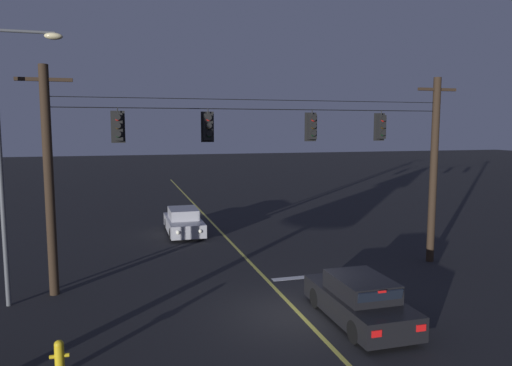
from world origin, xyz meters
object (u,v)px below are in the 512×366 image
street_lamp_corner (9,144)px  fire_hydrant (59,356)px  traffic_light_leftmost (118,127)px  traffic_light_centre (312,127)px  car_waiting_near_lane (359,300)px  traffic_light_right_inner (381,127)px  traffic_light_left_inner (208,127)px  car_oncoming_lead (184,222)px

street_lamp_corner → fire_hydrant: size_ratio=10.57×
traffic_light_leftmost → traffic_light_centre: 7.27m
traffic_light_centre → car_waiting_near_lane: 7.19m
traffic_light_right_inner → car_waiting_near_lane: size_ratio=0.28×
car_waiting_near_lane → fire_hydrant: (-8.26, -0.86, -0.21)m
traffic_light_leftmost → traffic_light_right_inner: same height
street_lamp_corner → fire_hydrant: bearing=-70.1°
traffic_light_left_inner → street_lamp_corner: (-6.50, -0.71, -0.55)m
traffic_light_centre → traffic_light_right_inner: bearing=0.0°
traffic_light_centre → traffic_light_right_inner: 3.03m
car_oncoming_lead → traffic_light_leftmost: bearing=-111.3°
traffic_light_centre → car_oncoming_lead: bearing=115.7°
traffic_light_centre → fire_hydrant: 11.80m
traffic_light_centre → street_lamp_corner: (-10.59, -0.71, -0.55)m
traffic_light_centre → fire_hydrant: (-8.74, -5.83, -5.38)m
street_lamp_corner → fire_hydrant: street_lamp_corner is taller
car_oncoming_lead → fire_hydrant: car_oncoming_lead is taller
car_oncoming_lead → fire_hydrant: (-4.72, -14.18, -0.21)m
traffic_light_right_inner → fire_hydrant: (-11.76, -5.83, -5.38)m
traffic_light_right_inner → fire_hydrant: bearing=-153.6°
traffic_light_leftmost → traffic_light_left_inner: size_ratio=1.00×
street_lamp_corner → fire_hydrant: (1.86, -5.13, -4.83)m
traffic_light_leftmost → fire_hydrant: (-1.47, -5.83, -5.38)m
traffic_light_left_inner → car_waiting_near_lane: size_ratio=0.28×
traffic_light_left_inner → car_oncoming_lead: traffic_light_left_inner is taller
car_oncoming_lead → traffic_light_centre: bearing=-64.3°
traffic_light_left_inner → traffic_light_right_inner: 7.12m
traffic_light_centre → street_lamp_corner: bearing=-176.2°
fire_hydrant → traffic_light_leftmost: bearing=75.9°
traffic_light_left_inner → fire_hydrant: (-4.64, -5.83, -5.38)m
traffic_light_left_inner → street_lamp_corner: bearing=-173.8°
traffic_light_leftmost → street_lamp_corner: (-3.33, -0.71, -0.55)m
traffic_light_leftmost → traffic_light_centre: bearing=0.0°
traffic_light_leftmost → traffic_light_centre: size_ratio=1.00×
car_oncoming_lead → street_lamp_corner: (-6.57, -9.05, 4.62)m
traffic_light_leftmost → car_oncoming_lead: size_ratio=0.28×
traffic_light_right_inner → street_lamp_corner: 13.65m
traffic_light_right_inner → car_oncoming_lead: (-7.05, 8.35, -5.17)m
traffic_light_left_inner → traffic_light_centre: size_ratio=1.00×
traffic_light_left_inner → fire_hydrant: bearing=-128.5°
traffic_light_left_inner → street_lamp_corner: 6.56m
traffic_light_right_inner → traffic_light_leftmost: bearing=180.0°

